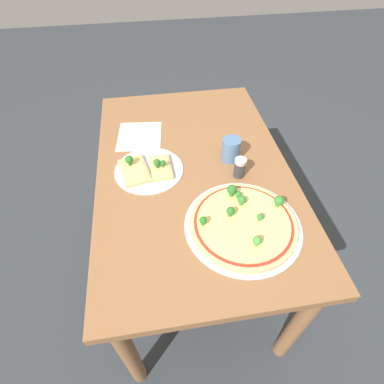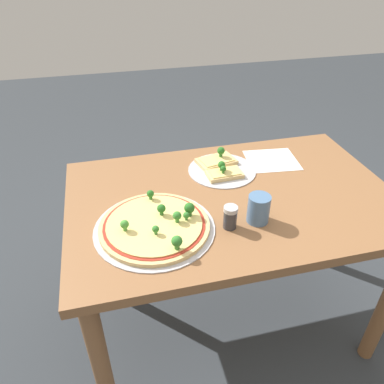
{
  "view_description": "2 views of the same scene",
  "coord_description": "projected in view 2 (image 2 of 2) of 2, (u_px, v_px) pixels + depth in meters",
  "views": [
    {
      "loc": [
        0.88,
        -0.14,
        1.53
      ],
      "look_at": [
        0.15,
        -0.03,
        0.73
      ],
      "focal_mm": 28.0,
      "sensor_mm": 36.0,
      "label": 1
    },
    {
      "loc": [
        0.42,
        1.06,
        1.5
      ],
      "look_at": [
        0.15,
        -0.03,
        0.73
      ],
      "focal_mm": 35.0,
      "sensor_mm": 36.0,
      "label": 2
    }
  ],
  "objects": [
    {
      "name": "ground_plane",
      "position": [
        224.0,
        317.0,
        1.78
      ],
      "size": [
        8.0,
        8.0,
        0.0
      ],
      "primitive_type": "plane",
      "color": "#33383D"
    },
    {
      "name": "pizza_tray_whole",
      "position": [
        155.0,
        226.0,
        1.21
      ],
      "size": [
        0.4,
        0.4,
        0.07
      ],
      "color": "#B7B7BC",
      "rests_on": "dining_table"
    },
    {
      "name": "paper_menu",
      "position": [
        272.0,
        160.0,
        1.59
      ],
      "size": [
        0.23,
        0.21,
        0.0
      ],
      "primitive_type": "cube",
      "rotation": [
        0.0,
        0.0,
        -0.11
      ],
      "color": "white",
      "rests_on": "dining_table"
    },
    {
      "name": "condiment_shaker",
      "position": [
        230.0,
        217.0,
        1.21
      ],
      "size": [
        0.05,
        0.05,
        0.08
      ],
      "color": "#333338",
      "rests_on": "dining_table"
    },
    {
      "name": "drinking_cup",
      "position": [
        259.0,
        209.0,
        1.23
      ],
      "size": [
        0.07,
        0.07,
        0.1
      ],
      "primitive_type": "cylinder",
      "color": "#4C7099",
      "rests_on": "dining_table"
    },
    {
      "name": "dining_table",
      "position": [
        231.0,
        216.0,
        1.43
      ],
      "size": [
        1.2,
        0.77,
        0.71
      ],
      "color": "brown",
      "rests_on": "ground_plane"
    },
    {
      "name": "pizza_tray_slice",
      "position": [
        221.0,
        167.0,
        1.52
      ],
      "size": [
        0.28,
        0.28,
        0.07
      ],
      "color": "#B7B7BC",
      "rests_on": "dining_table"
    }
  ]
}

